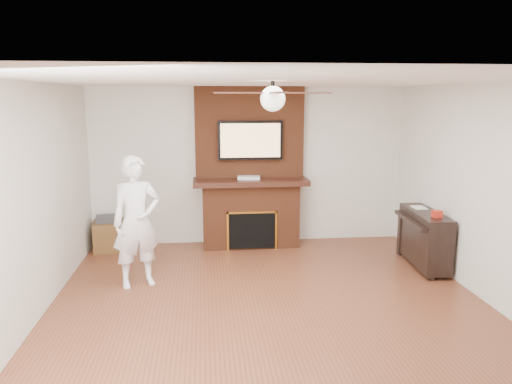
{
  "coord_description": "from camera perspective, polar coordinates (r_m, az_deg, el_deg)",
  "views": [
    {
      "loc": [
        -0.72,
        -5.17,
        2.34
      ],
      "look_at": [
        -0.08,
        0.9,
        1.17
      ],
      "focal_mm": 35.0,
      "sensor_mm": 36.0,
      "label": 1
    }
  ],
  "objects": [
    {
      "name": "person",
      "position": [
        6.35,
        -13.49,
        -3.32
      ],
      "size": [
        0.71,
        0.59,
        1.64
      ],
      "primitive_type": "imported",
      "rotation": [
        0.0,
        0.0,
        0.38
      ],
      "color": "white",
      "rests_on": "ground"
    },
    {
      "name": "candle_orange",
      "position": [
        7.87,
        -2.13,
        -6.05
      ],
      "size": [
        0.07,
        0.07,
        0.11
      ],
      "primitive_type": "cylinder",
      "color": "red",
      "rests_on": "ground"
    },
    {
      "name": "ceiling_fan",
      "position": [
        5.22,
        1.93,
        10.73
      ],
      "size": [
        1.21,
        1.21,
        0.31
      ],
      "color": "black",
      "rests_on": "room_shell"
    },
    {
      "name": "piano",
      "position": [
        7.34,
        18.65,
        -4.91
      ],
      "size": [
        0.52,
        1.22,
        0.87
      ],
      "rotation": [
        0.0,
        0.0,
        -0.07
      ],
      "color": "black",
      "rests_on": "ground"
    },
    {
      "name": "room_shell",
      "position": [
        5.33,
        1.86,
        -0.98
      ],
      "size": [
        5.36,
        5.86,
        2.86
      ],
      "color": "#5A2D1A",
      "rests_on": "ground"
    },
    {
      "name": "fireplace",
      "position": [
        7.86,
        -0.68,
        0.98
      ],
      "size": [
        1.78,
        0.64,
        2.5
      ],
      "color": "brown",
      "rests_on": "ground"
    },
    {
      "name": "side_table",
      "position": [
        8.07,
        -16.43,
        -4.65
      ],
      "size": [
        0.53,
        0.53,
        0.54
      ],
      "rotation": [
        0.0,
        0.0,
        0.15
      ],
      "color": "#543718",
      "rests_on": "ground"
    },
    {
      "name": "cable_box",
      "position": [
        7.75,
        -0.82,
        1.66
      ],
      "size": [
        0.36,
        0.23,
        0.05
      ],
      "primitive_type": "cube",
      "rotation": [
        0.0,
        0.0,
        -0.11
      ],
      "color": "silver",
      "rests_on": "fireplace"
    },
    {
      "name": "tv",
      "position": [
        7.73,
        -0.66,
        5.93
      ],
      "size": [
        1.0,
        0.08,
        0.6
      ],
      "color": "black",
      "rests_on": "fireplace"
    },
    {
      "name": "candle_cream",
      "position": [
        7.88,
        0.91,
        -6.08
      ],
      "size": [
        0.09,
        0.09,
        0.09
      ],
      "primitive_type": "cylinder",
      "color": "beige",
      "rests_on": "ground"
    },
    {
      "name": "candle_orange_extra",
      "position": [
        7.88,
        -1.43,
        -6.03
      ],
      "size": [
        0.07,
        0.07,
        0.11
      ],
      "primitive_type": "cylinder",
      "color": "#B11489",
      "rests_on": "ground"
    },
    {
      "name": "candle_blue",
      "position": [
        7.94,
        1.21,
        -6.06
      ],
      "size": [
        0.06,
        0.06,
        0.07
      ],
      "primitive_type": "cylinder",
      "color": "#34549C",
      "rests_on": "ground"
    },
    {
      "name": "candle_green",
      "position": [
        7.91,
        -0.2,
        -6.08
      ],
      "size": [
        0.06,
        0.06,
        0.08
      ],
      "primitive_type": "cylinder",
      "color": "#438234",
      "rests_on": "ground"
    }
  ]
}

